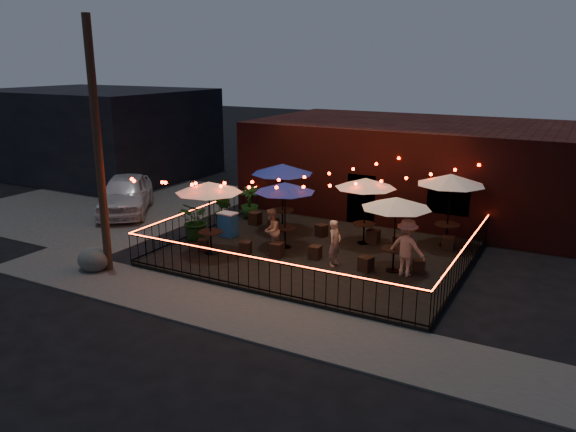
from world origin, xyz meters
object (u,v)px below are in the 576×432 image
Objects in this scene: cafe_table_0 at (209,188)px; cafe_table_2 at (285,188)px; utility_pole at (98,150)px; cooler at (228,224)px; cafe_table_1 at (282,170)px; boulder at (93,260)px; cafe_table_4 at (396,204)px; cafe_table_3 at (366,184)px; cafe_table_5 at (451,180)px.

cafe_table_2 is at bearing 42.30° from cafe_table_0.
utility_pole is 5.92m from cooler.
cooler is (-2.57, 0.13, -1.72)m from cafe_table_2.
cafe_table_1 is at bearing 51.66° from cooler.
cafe_table_4 is at bearing 26.21° from boulder.
cafe_table_0 is 5.58m from cafe_table_3.
cafe_table_0 is at bearing 50.85° from utility_pole.
cafe_table_1 is 5.72m from cafe_table_4.
utility_pole is 7.10m from cafe_table_1.
utility_pole is at bearing -141.19° from cafe_table_5.
cooler is (-4.89, -1.65, -1.77)m from cafe_table_3.
cafe_table_5 is 2.73× the size of boulder.
cafe_table_2 is at bearing -58.42° from cafe_table_1.
cafe_table_4 is at bearing -22.73° from cafe_table_1.
cafe_table_2 is at bearing 47.13° from utility_pole.
cooler is (-6.73, 0.54, -1.76)m from cafe_table_4.
cafe_table_3 is 5.45m from cooler.
cafe_table_5 reaches higher than cafe_table_3.
utility_pole is at bearing -135.96° from cafe_table_3.
cafe_table_0 is 1.15× the size of cafe_table_4.
cafe_table_1 is at bearing 62.04° from boulder.
cafe_table_3 is at bearing 43.29° from boulder.
cafe_table_3 is 1.00× the size of cafe_table_5.
cafe_table_1 is 2.71× the size of boulder.
cafe_table_0 reaches higher than cafe_table_3.
cooler is at bearing 177.04° from cafe_table_2.
cafe_table_0 reaches higher than cooler.
cafe_table_0 is 1.17× the size of cafe_table_2.
cafe_table_0 is 2.74m from cooler.
cooler is at bearing -159.79° from cafe_table_5.
cafe_table_3 is 2.86m from cafe_table_4.
boulder is at bearing -134.16° from cafe_table_2.
cafe_table_0 is at bearing -146.06° from cafe_table_5.
cafe_table_0 is 2.85× the size of boulder.
boulder is at bearing -150.45° from utility_pole.
cafe_table_1 is (3.03, 6.27, -1.41)m from utility_pole.
cafe_table_3 is (6.46, 6.25, -1.61)m from utility_pole.
cafe_table_4 is at bearing 12.72° from cafe_table_0.
cooler is at bearing 107.43° from cafe_table_0.
utility_pole reaches higher than cafe_table_1.
cafe_table_1 is 2.88× the size of cooler.
cafe_table_5 is at bearing 75.02° from cafe_table_4.
cafe_table_1 reaches higher than cafe_table_4.
utility_pole reaches higher than cafe_table_3.
utility_pole is 2.98× the size of cafe_table_5.
cafe_table_1 is at bearing 157.27° from cafe_table_4.
cafe_table_2 is 4.18m from cafe_table_4.
cafe_table_5 is (0.89, 3.34, 0.20)m from cafe_table_4.
cafe_table_3 reaches higher than cooler.
cafe_table_3 is 1.10× the size of cafe_table_4.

